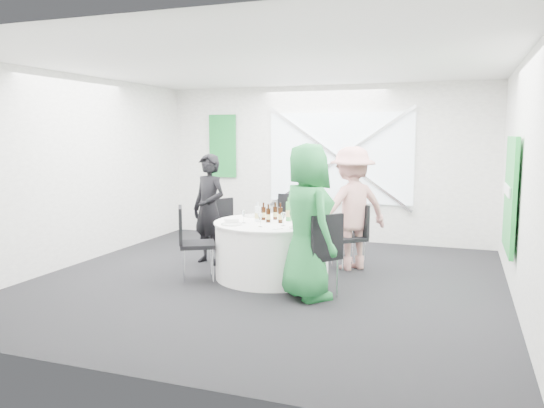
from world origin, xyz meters
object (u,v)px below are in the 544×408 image
(chair_back, at_px, (290,221))
(person_man_back, at_px, (303,204))
(chair_back_left, at_px, (226,226))
(person_woman_pink, at_px, (352,208))
(green_water_bottle, at_px, (289,212))
(chair_back_right, at_px, (354,231))
(person_man_back_left, at_px, (209,209))
(chair_front_left, at_px, (190,237))
(banquet_table, at_px, (272,249))
(person_woman_green, at_px, (307,222))
(clear_water_bottle, at_px, (258,214))
(chair_front_right, at_px, (321,248))

(chair_back, height_order, person_man_back, person_man_back)
(chair_back_left, bearing_deg, person_woman_pink, -51.11)
(chair_back, relative_size, green_water_bottle, 3.13)
(chair_back_right, relative_size, green_water_bottle, 2.92)
(person_man_back, bearing_deg, person_man_back_left, -54.06)
(chair_back_left, relative_size, person_man_back_left, 0.59)
(chair_front_left, distance_m, person_man_back, 2.02)
(chair_back_right, relative_size, person_man_back_left, 0.57)
(banquet_table, relative_size, person_woman_green, 0.85)
(person_woman_green, bearing_deg, chair_back, -20.20)
(chair_front_left, bearing_deg, green_water_bottle, -89.01)
(chair_front_left, height_order, green_water_bottle, green_water_bottle)
(person_woman_green, bearing_deg, chair_front_left, 39.49)
(chair_back_right, distance_m, person_woman_pink, 0.33)
(chair_back, height_order, clear_water_bottle, clear_water_bottle)
(banquet_table, xyz_separation_m, clear_water_bottle, (-0.18, -0.06, 0.48))
(chair_back, bearing_deg, person_woman_pink, -20.38)
(chair_back_right, height_order, person_man_back_left, person_man_back_left)
(chair_back, bearing_deg, banquet_table, -90.00)
(banquet_table, distance_m, green_water_bottle, 0.56)
(green_water_bottle, bearing_deg, chair_front_left, -149.61)
(banquet_table, relative_size, chair_back, 1.55)
(chair_back_right, distance_m, person_woman_green, 1.59)
(chair_back, relative_size, chair_front_left, 1.01)
(banquet_table, bearing_deg, person_man_back, 85.74)
(clear_water_bottle, bearing_deg, person_woman_green, -37.14)
(chair_back_right, bearing_deg, clear_water_bottle, -92.97)
(chair_back_right, height_order, person_woman_pink, person_woman_pink)
(person_man_back_left, bearing_deg, clear_water_bottle, -6.27)
(banquet_table, height_order, chair_back, chair_back)
(person_woman_green, bearing_deg, person_man_back_left, 14.22)
(chair_front_right, height_order, person_man_back, person_man_back)
(banquet_table, xyz_separation_m, person_man_back, (0.09, 1.18, 0.48))
(person_man_back_left, bearing_deg, green_water_bottle, 8.08)
(banquet_table, xyz_separation_m, chair_back, (-0.10, 1.09, 0.21))
(banquet_table, distance_m, chair_front_left, 1.11)
(person_man_back, bearing_deg, banquet_table, 0.00)
(chair_front_right, distance_m, person_woman_pink, 1.53)
(chair_front_right, relative_size, clear_water_bottle, 3.79)
(banquet_table, xyz_separation_m, chair_back_right, (0.96, 0.80, 0.17))
(chair_front_left, height_order, person_man_back, person_man_back)
(banquet_table, relative_size, chair_front_right, 1.54)
(banquet_table, height_order, clear_water_bottle, clear_water_bottle)
(chair_back_left, distance_m, chair_front_right, 2.15)
(chair_front_left, bearing_deg, chair_front_right, -124.12)
(banquet_table, height_order, person_woman_green, person_woman_green)
(chair_front_left, bearing_deg, person_man_back, -60.56)
(chair_front_right, relative_size, green_water_bottle, 3.16)
(person_man_back_left, bearing_deg, chair_back_right, 30.31)
(chair_back_right, distance_m, person_man_back, 1.00)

